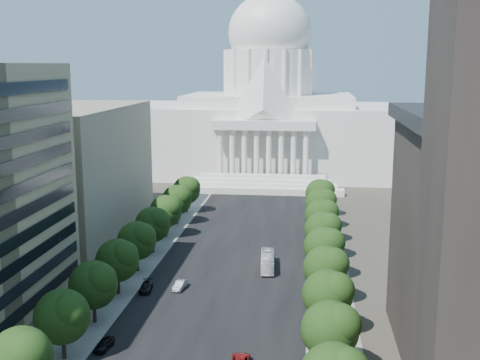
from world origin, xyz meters
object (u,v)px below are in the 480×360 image
at_px(car_dark_a, 104,344).
at_px(city_bus, 268,261).
at_px(car_silver, 180,285).
at_px(car_dark_b, 146,287).

height_order(car_dark_a, city_bus, city_bus).
xyz_separation_m(car_silver, city_bus, (14.88, 12.79, 0.78)).
bearing_deg(city_bus, car_dark_b, -148.83).
distance_m(car_dark_a, car_silver, 24.76).
bearing_deg(car_dark_a, city_bus, 68.44).
bearing_deg(car_dark_b, car_dark_a, -96.60).
xyz_separation_m(car_silver, car_dark_b, (-5.82, -1.60, -0.02)).
distance_m(car_dark_a, car_dark_b, 22.47).
height_order(car_silver, city_bus, city_bus).
height_order(car_dark_b, city_bus, city_bus).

